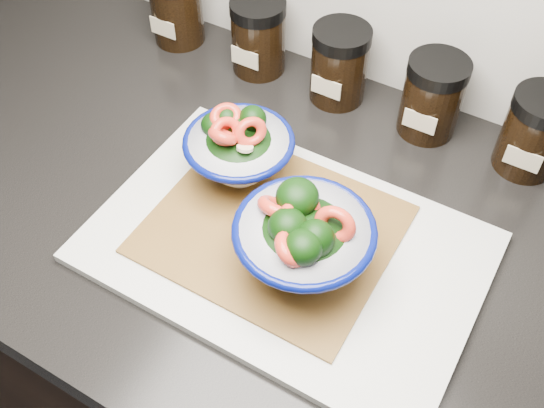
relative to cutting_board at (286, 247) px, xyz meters
The scene contains 11 objects.
cabinet 0.48m from the cutting_board, 132.94° to the left, with size 3.43×0.58×0.86m, color black.
countertop 0.06m from the cutting_board, 132.94° to the left, with size 3.50×0.60×0.04m, color black.
cutting_board is the anchor object (origin of this frame).
bamboo_mat 0.03m from the cutting_board, 158.09° to the left, with size 0.28×0.24×0.00m, color olive.
bowl_left 0.14m from the cutting_board, 147.88° to the left, with size 0.14×0.14×0.11m.
bowl_right 0.07m from the cutting_board, 33.18° to the right, with size 0.16×0.16×0.11m.
spice_jar_a 0.46m from the cutting_board, 141.55° to the left, with size 0.08×0.08×0.11m.
spice_jar_b 0.35m from the cutting_board, 126.28° to the left, with size 0.08×0.08×0.11m.
spice_jar_c 0.30m from the cutting_board, 104.74° to the left, with size 0.08×0.08×0.11m.
spice_jar_d 0.29m from the cutting_board, 77.20° to the left, with size 0.08×0.08×0.11m.
spice_jar_e 0.35m from the cutting_board, 54.52° to the left, with size 0.08×0.08×0.11m.
Camera 1 is at (0.25, 1.01, 1.51)m, focal length 42.00 mm.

